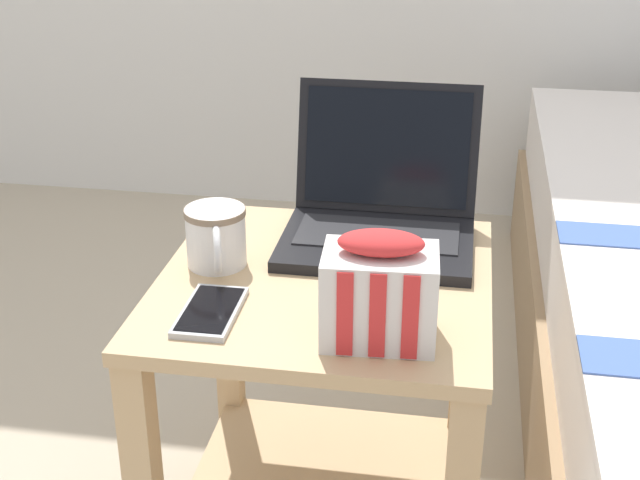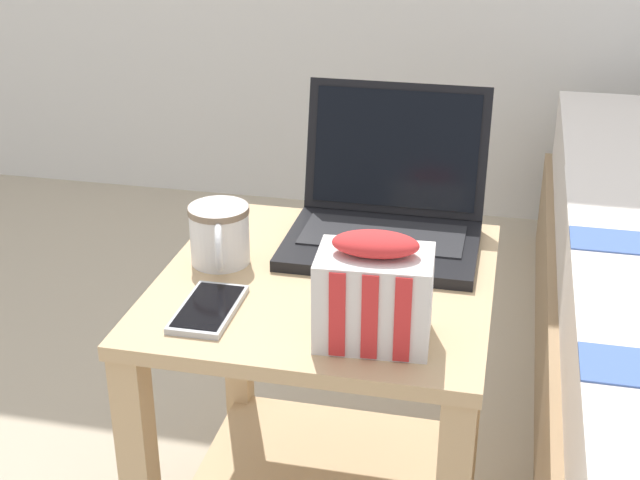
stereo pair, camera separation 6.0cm
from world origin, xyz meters
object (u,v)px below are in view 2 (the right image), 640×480
mug_front_left (219,232)px  cell_phone (208,309)px  snack_bag (374,293)px  laptop (386,212)px

mug_front_left → cell_phone: bearing=-77.8°
mug_front_left → snack_bag: snack_bag is taller
laptop → mug_front_left: size_ratio=2.31×
laptop → mug_front_left: laptop is taller
mug_front_left → cell_phone: mug_front_left is taller
laptop → snack_bag: (0.03, -0.32, 0.02)m
laptop → snack_bag: bearing=-84.1°
laptop → snack_bag: size_ratio=1.98×
laptop → mug_front_left: bearing=-148.7°
snack_bag → cell_phone: bearing=174.6°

